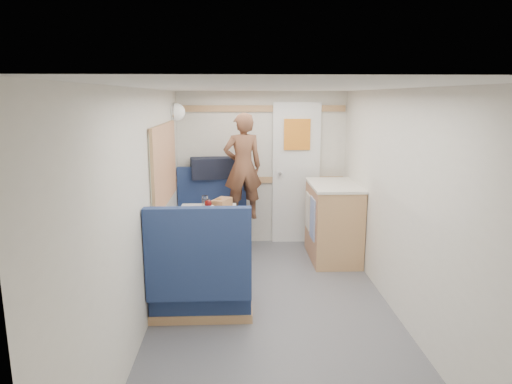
{
  "coord_description": "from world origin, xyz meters",
  "views": [
    {
      "loc": [
        -0.32,
        -3.69,
        1.93
      ],
      "look_at": [
        -0.13,
        0.9,
        0.97
      ],
      "focal_mm": 32.0,
      "sensor_mm": 36.0,
      "label": 1
    }
  ],
  "objects_px": {
    "bench_near": "(201,283)",
    "tray": "(227,215)",
    "tumbler_mid": "(205,200)",
    "tumbler_left": "(192,217)",
    "galley_counter": "(333,221)",
    "salt_grinder": "(212,209)",
    "person": "(243,167)",
    "wine_glass": "(208,204)",
    "dome_light": "(177,112)",
    "tumbler_right": "(207,204)",
    "cheese_block": "(219,216)",
    "bread_loaf": "(222,204)",
    "pepper_grinder": "(210,207)",
    "bench_far": "(212,228)",
    "beer_glass": "(219,204)",
    "dinette_table": "(207,227)",
    "duffel_bag": "(213,168)",
    "orange_fruit": "(225,214)"
  },
  "relations": [
    {
      "from": "bench_far",
      "to": "person",
      "type": "xyz_separation_m",
      "value": [
        0.39,
        -0.08,
        0.8
      ]
    },
    {
      "from": "tray",
      "to": "wine_glass",
      "type": "relative_size",
      "value": 1.84
    },
    {
      "from": "pepper_grinder",
      "to": "bench_far",
      "type": "bearing_deg",
      "value": 92.45
    },
    {
      "from": "dome_light",
      "to": "cheese_block",
      "type": "distance_m",
      "value": 1.56
    },
    {
      "from": "wine_glass",
      "to": "beer_glass",
      "type": "relative_size",
      "value": 1.54
    },
    {
      "from": "dinette_table",
      "to": "tray",
      "type": "relative_size",
      "value": 2.97
    },
    {
      "from": "tumbler_right",
      "to": "dinette_table",
      "type": "bearing_deg",
      "value": -87.42
    },
    {
      "from": "wine_glass",
      "to": "bench_near",
      "type": "bearing_deg",
      "value": -91.67
    },
    {
      "from": "tumbler_mid",
      "to": "tumbler_left",
      "type": "bearing_deg",
      "value": -95.23
    },
    {
      "from": "bench_near",
      "to": "person",
      "type": "bearing_deg",
      "value": 76.62
    },
    {
      "from": "bench_near",
      "to": "duffel_bag",
      "type": "xyz_separation_m",
      "value": [
        0.01,
        1.98,
        0.73
      ]
    },
    {
      "from": "galley_counter",
      "to": "salt_grinder",
      "type": "bearing_deg",
      "value": -159.14
    },
    {
      "from": "tray",
      "to": "beer_glass",
      "type": "height_order",
      "value": "beer_glass"
    },
    {
      "from": "bench_near",
      "to": "person",
      "type": "height_order",
      "value": "person"
    },
    {
      "from": "beer_glass",
      "to": "tumbler_mid",
      "type": "bearing_deg",
      "value": 133.34
    },
    {
      "from": "orange_fruit",
      "to": "salt_grinder",
      "type": "xyz_separation_m",
      "value": [
        -0.15,
        0.27,
        -0.01
      ]
    },
    {
      "from": "tumbler_left",
      "to": "beer_glass",
      "type": "bearing_deg",
      "value": 67.95
    },
    {
      "from": "tray",
      "to": "wine_glass",
      "type": "height_order",
      "value": "wine_glass"
    },
    {
      "from": "galley_counter",
      "to": "pepper_grinder",
      "type": "relative_size",
      "value": 8.9
    },
    {
      "from": "beer_glass",
      "to": "person",
      "type": "bearing_deg",
      "value": 65.04
    },
    {
      "from": "wine_glass",
      "to": "tumbler_right",
      "type": "bearing_deg",
      "value": 95.9
    },
    {
      "from": "bench_far",
      "to": "wine_glass",
      "type": "distance_m",
      "value": 1.11
    },
    {
      "from": "dinette_table",
      "to": "bench_far",
      "type": "xyz_separation_m",
      "value": [
        -0.0,
        0.86,
        -0.27
      ]
    },
    {
      "from": "tumbler_left",
      "to": "dinette_table",
      "type": "bearing_deg",
      "value": 73.18
    },
    {
      "from": "tumbler_right",
      "to": "bread_loaf",
      "type": "xyz_separation_m",
      "value": [
        0.16,
        0.0,
        0.0
      ]
    },
    {
      "from": "beer_glass",
      "to": "bench_near",
      "type": "bearing_deg",
      "value": -96.38
    },
    {
      "from": "bench_near",
      "to": "tray",
      "type": "xyz_separation_m",
      "value": [
        0.21,
        0.77,
        0.43
      ]
    },
    {
      "from": "duffel_bag",
      "to": "dinette_table",
      "type": "bearing_deg",
      "value": -100.88
    },
    {
      "from": "tray",
      "to": "beer_glass",
      "type": "relative_size",
      "value": 2.85
    },
    {
      "from": "galley_counter",
      "to": "salt_grinder",
      "type": "relative_size",
      "value": 11.09
    },
    {
      "from": "duffel_bag",
      "to": "bench_near",
      "type": "bearing_deg",
      "value": -100.64
    },
    {
      "from": "duffel_bag",
      "to": "beer_glass",
      "type": "height_order",
      "value": "duffel_bag"
    },
    {
      "from": "dome_light",
      "to": "person",
      "type": "relative_size",
      "value": 0.15
    },
    {
      "from": "galley_counter",
      "to": "bread_loaf",
      "type": "xyz_separation_m",
      "value": [
        -1.32,
        -0.34,
        0.31
      ]
    },
    {
      "from": "dome_light",
      "to": "pepper_grinder",
      "type": "bearing_deg",
      "value": -61.8
    },
    {
      "from": "tray",
      "to": "salt_grinder",
      "type": "distance_m",
      "value": 0.19
    },
    {
      "from": "cheese_block",
      "to": "bread_loaf",
      "type": "height_order",
      "value": "bread_loaf"
    },
    {
      "from": "dinette_table",
      "to": "salt_grinder",
      "type": "bearing_deg",
      "value": 12.54
    },
    {
      "from": "galley_counter",
      "to": "tray",
      "type": "height_order",
      "value": "galley_counter"
    },
    {
      "from": "bench_near",
      "to": "tray",
      "type": "bearing_deg",
      "value": 74.46
    },
    {
      "from": "person",
      "to": "wine_glass",
      "type": "height_order",
      "value": "person"
    },
    {
      "from": "dome_light",
      "to": "beer_glass",
      "type": "relative_size",
      "value": 1.84
    },
    {
      "from": "tray",
      "to": "wine_glass",
      "type": "distance_m",
      "value": 0.22
    },
    {
      "from": "tumbler_mid",
      "to": "beer_glass",
      "type": "height_order",
      "value": "tumbler_mid"
    },
    {
      "from": "pepper_grinder",
      "to": "bread_loaf",
      "type": "relative_size",
      "value": 0.4
    },
    {
      "from": "galley_counter",
      "to": "beer_glass",
      "type": "xyz_separation_m",
      "value": [
        -1.35,
        -0.35,
        0.31
      ]
    },
    {
      "from": "person",
      "to": "bench_near",
      "type": "bearing_deg",
      "value": 64.95
    },
    {
      "from": "bread_loaf",
      "to": "bench_far",
      "type": "bearing_deg",
      "value": 103.05
    },
    {
      "from": "galley_counter",
      "to": "wine_glass",
      "type": "xyz_separation_m",
      "value": [
        -1.45,
        -0.65,
        0.38
      ]
    },
    {
      "from": "tray",
      "to": "tumbler_mid",
      "type": "bearing_deg",
      "value": 118.72
    }
  ]
}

